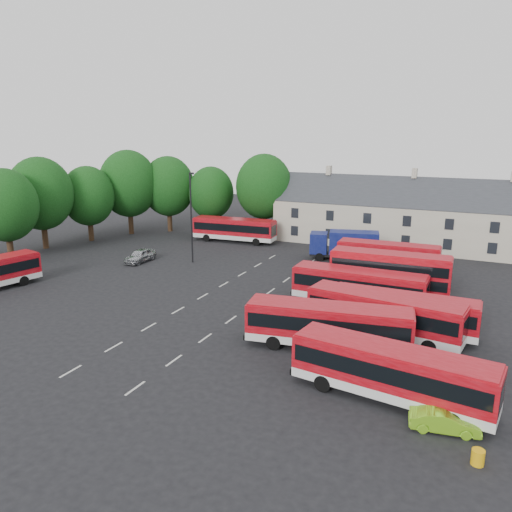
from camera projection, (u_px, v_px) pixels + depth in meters
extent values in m
plane|color=black|center=(191.00, 303.00, 43.44)|extent=(140.00, 140.00, 0.00)
cube|color=beige|center=(71.00, 371.00, 31.14)|extent=(0.15, 1.80, 0.01)
cube|color=beige|center=(114.00, 347.00, 34.66)|extent=(0.15, 1.80, 0.01)
cube|color=beige|center=(149.00, 327.00, 38.17)|extent=(0.15, 1.80, 0.01)
cube|color=beige|center=(178.00, 310.00, 41.69)|extent=(0.15, 1.80, 0.01)
cube|color=beige|center=(203.00, 296.00, 45.20)|extent=(0.15, 1.80, 0.01)
cube|color=beige|center=(224.00, 284.00, 48.72)|extent=(0.15, 1.80, 0.01)
cube|color=beige|center=(242.00, 274.00, 52.23)|extent=(0.15, 1.80, 0.01)
cube|color=beige|center=(258.00, 265.00, 55.75)|extent=(0.15, 1.80, 0.01)
cube|color=beige|center=(272.00, 257.00, 59.26)|extent=(0.15, 1.80, 0.01)
cube|color=beige|center=(135.00, 388.00, 29.09)|extent=(0.15, 1.80, 0.01)
cube|color=beige|center=(174.00, 360.00, 32.61)|extent=(0.15, 1.80, 0.01)
cube|color=beige|center=(205.00, 338.00, 36.12)|extent=(0.15, 1.80, 0.01)
cube|color=beige|center=(231.00, 320.00, 39.64)|extent=(0.15, 1.80, 0.01)
cube|color=beige|center=(252.00, 304.00, 43.15)|extent=(0.15, 1.80, 0.01)
cube|color=beige|center=(271.00, 291.00, 46.67)|extent=(0.15, 1.80, 0.01)
cube|color=beige|center=(286.00, 280.00, 50.18)|extent=(0.15, 1.80, 0.01)
cube|color=beige|center=(300.00, 270.00, 53.70)|extent=(0.15, 1.80, 0.01)
cube|color=beige|center=(312.00, 261.00, 57.21)|extent=(0.15, 1.80, 0.01)
cylinder|color=black|center=(10.00, 244.00, 57.55)|extent=(0.70, 0.70, 3.85)
ellipsoid|color=#103A0F|center=(5.00, 205.00, 56.45)|extent=(7.26, 7.26, 8.35)
cylinder|color=black|center=(45.00, 232.00, 63.18)|extent=(0.70, 0.70, 4.20)
ellipsoid|color=#103A0F|center=(40.00, 194.00, 61.99)|extent=(7.92, 7.92, 9.11)
cylinder|color=black|center=(91.00, 227.00, 67.70)|extent=(0.70, 0.70, 3.67)
ellipsoid|color=#103A0F|center=(88.00, 196.00, 66.66)|extent=(6.93, 6.93, 7.97)
cylinder|color=black|center=(131.00, 219.00, 72.07)|extent=(0.70, 0.70, 4.38)
ellipsoid|color=#103A0F|center=(128.00, 184.00, 70.83)|extent=(8.25, 8.25, 9.49)
cylinder|color=black|center=(170.00, 218.00, 73.99)|extent=(0.70, 0.70, 4.02)
ellipsoid|color=#103A0F|center=(168.00, 186.00, 72.85)|extent=(7.59, 7.59, 8.73)
cylinder|color=black|center=(212.00, 220.00, 73.35)|extent=(0.70, 0.70, 3.50)
ellipsoid|color=#103A0F|center=(211.00, 193.00, 72.36)|extent=(6.60, 6.60, 7.59)
cylinder|color=black|center=(264.00, 221.00, 70.87)|extent=(0.70, 0.70, 4.20)
ellipsoid|color=#103A0F|center=(264.00, 187.00, 69.68)|extent=(7.92, 7.92, 9.11)
cube|color=beige|center=(411.00, 226.00, 63.40)|extent=(35.00, 7.00, 5.50)
cube|color=#2D3035|center=(412.00, 205.00, 62.73)|extent=(35.70, 7.13, 7.13)
cube|color=beige|center=(329.00, 170.00, 66.26)|extent=(0.60, 0.90, 1.20)
cube|color=beige|center=(415.00, 173.00, 61.75)|extent=(0.60, 0.90, 1.20)
cube|color=silver|center=(390.00, 387.00, 27.65)|extent=(11.31, 3.96, 0.55)
cube|color=#A40A15|center=(391.00, 367.00, 27.35)|extent=(11.31, 3.96, 1.96)
cube|color=black|center=(392.00, 366.00, 27.33)|extent=(10.88, 3.96, 0.96)
cube|color=#A40A15|center=(393.00, 349.00, 27.09)|extent=(11.08, 3.83, 0.12)
cylinder|color=black|center=(323.00, 383.00, 28.64)|extent=(1.04, 0.41, 1.01)
cylinder|color=black|center=(461.00, 401.00, 26.80)|extent=(1.04, 0.41, 1.01)
cube|color=silver|center=(328.00, 338.00, 34.19)|extent=(11.42, 4.32, 0.56)
cube|color=#A40A15|center=(329.00, 321.00, 33.88)|extent=(11.42, 4.32, 1.98)
cube|color=black|center=(329.00, 320.00, 33.87)|extent=(10.99, 4.31, 0.96)
cube|color=#A40A15|center=(329.00, 306.00, 33.63)|extent=(11.18, 4.19, 0.12)
cylinder|color=black|center=(273.00, 343.00, 34.12)|extent=(1.05, 0.45, 1.01)
cylinder|color=black|center=(382.00, 341.00, 34.40)|extent=(1.05, 0.45, 1.01)
cube|color=silver|center=(383.00, 326.00, 36.23)|extent=(11.41, 4.05, 0.56)
cube|color=#A40A15|center=(384.00, 310.00, 35.92)|extent=(11.41, 4.05, 1.98)
cube|color=black|center=(384.00, 309.00, 35.91)|extent=(10.97, 4.05, 0.96)
cube|color=#A40A15|center=(385.00, 296.00, 35.66)|extent=(11.17, 3.92, 0.12)
cylinder|color=black|center=(331.00, 325.00, 37.25)|extent=(1.04, 0.42, 1.02)
cylinder|color=black|center=(437.00, 335.00, 35.35)|extent=(1.04, 0.42, 1.02)
cube|color=silver|center=(402.00, 323.00, 36.93)|extent=(10.54, 2.47, 0.53)
cube|color=#A40A15|center=(403.00, 308.00, 36.64)|extent=(10.54, 2.47, 1.86)
cube|color=black|center=(403.00, 307.00, 36.63)|extent=(10.12, 2.52, 0.91)
cube|color=#A40A15|center=(404.00, 295.00, 36.40)|extent=(10.33, 2.37, 0.11)
cylinder|color=black|center=(353.00, 324.00, 37.45)|extent=(0.96, 0.27, 0.96)
cylinder|color=black|center=(451.00, 329.00, 36.54)|extent=(0.96, 0.27, 0.96)
cube|color=silver|center=(358.00, 297.00, 42.59)|extent=(11.20, 2.63, 0.56)
cube|color=#A40A15|center=(359.00, 283.00, 42.27)|extent=(11.20, 2.63, 1.98)
cube|color=black|center=(359.00, 282.00, 42.26)|extent=(10.75, 2.69, 0.97)
cube|color=#A40A15|center=(359.00, 271.00, 42.02)|extent=(10.97, 2.53, 0.12)
cylinder|color=black|center=(314.00, 298.00, 43.14)|extent=(1.02, 0.29, 1.02)
cylinder|color=black|center=(403.00, 302.00, 42.17)|extent=(1.02, 0.29, 1.02)
cube|color=silver|center=(388.00, 291.00, 44.47)|extent=(10.35, 2.69, 0.51)
cube|color=#A40A15|center=(390.00, 271.00, 44.02)|extent=(10.35, 2.69, 3.13)
cube|color=black|center=(389.00, 278.00, 44.17)|extent=(9.94, 2.73, 0.89)
cube|color=#A40A15|center=(391.00, 253.00, 43.63)|extent=(10.14, 2.59, 0.11)
cylinder|color=black|center=(349.00, 292.00, 44.83)|extent=(0.94, 0.29, 0.93)
cylinder|color=black|center=(428.00, 295.00, 44.23)|extent=(0.94, 0.29, 0.93)
cube|color=black|center=(390.00, 265.00, 43.87)|extent=(9.94, 2.73, 0.89)
cube|color=silver|center=(387.00, 276.00, 49.25)|extent=(9.74, 2.48, 0.48)
cube|color=#A40A15|center=(388.00, 259.00, 48.83)|extent=(9.74, 2.48, 2.95)
cube|color=black|center=(387.00, 264.00, 48.97)|extent=(9.36, 2.52, 0.84)
cube|color=#A40A15|center=(389.00, 244.00, 48.45)|extent=(9.55, 2.38, 0.11)
cylinder|color=black|center=(353.00, 277.00, 49.61)|extent=(0.89, 0.27, 0.88)
cylinder|color=black|center=(420.00, 279.00, 49.00)|extent=(0.89, 0.27, 0.88)
cube|color=black|center=(388.00, 253.00, 48.69)|extent=(9.36, 2.52, 0.84)
cylinder|color=black|center=(12.00, 277.00, 49.50)|extent=(0.46, 1.00, 0.96)
cube|color=silver|center=(234.00, 236.00, 67.10)|extent=(11.36, 3.37, 0.56)
cube|color=#A40A15|center=(234.00, 227.00, 66.79)|extent=(11.36, 3.37, 1.99)
cube|color=black|center=(234.00, 226.00, 66.77)|extent=(10.92, 3.40, 0.97)
cube|color=#A40A15|center=(234.00, 219.00, 66.53)|extent=(11.13, 3.25, 0.12)
cylinder|color=black|center=(207.00, 238.00, 67.35)|extent=(1.04, 0.36, 1.02)
cylinder|color=black|center=(262.00, 238.00, 66.98)|extent=(1.04, 0.36, 1.02)
cube|color=black|center=(343.00, 255.00, 57.81)|extent=(7.99, 3.86, 0.29)
cube|color=#0F1757|center=(319.00, 243.00, 58.03)|extent=(2.46, 2.81, 2.32)
cube|color=black|center=(311.00, 239.00, 58.11)|extent=(0.59, 2.01, 1.16)
cube|color=#0F1757|center=(354.00, 243.00, 57.25)|extent=(5.92, 3.67, 2.61)
cylinder|color=black|center=(319.00, 257.00, 57.31)|extent=(1.00, 0.50, 0.97)
cylinder|color=black|center=(369.00, 255.00, 58.35)|extent=(1.00, 0.50, 0.97)
imported|color=#A6A9AE|center=(140.00, 256.00, 56.84)|extent=(1.83, 4.42, 1.50)
imported|color=#7EC71E|center=(444.00, 421.00, 24.85)|extent=(3.57, 1.75, 1.12)
cylinder|color=#EDAB0D|center=(478.00, 457.00, 22.40)|extent=(0.58, 0.58, 0.73)
cylinder|color=black|center=(191.00, 219.00, 55.65)|extent=(0.18, 0.18, 10.08)
cube|color=black|center=(191.00, 173.00, 54.20)|extent=(0.66, 0.46, 0.18)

